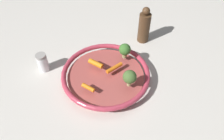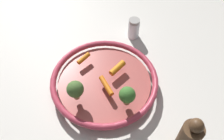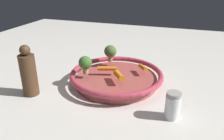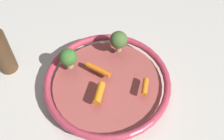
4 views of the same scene
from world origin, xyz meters
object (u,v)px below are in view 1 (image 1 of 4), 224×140
serving_bowl (106,76)px  pepper_mill (144,26)px  broccoli_floret_mid (130,77)px  baby_carrot_center (114,68)px  baby_carrot_right (88,88)px  salt_shaker (43,62)px  baby_carrot_back (96,63)px  broccoli_floret_small (125,50)px

serving_bowl → pepper_mill: bearing=123.7°
serving_bowl → broccoli_floret_mid: 0.12m
baby_carrot_center → broccoli_floret_mid: (0.09, 0.02, 0.03)m
baby_carrot_right → baby_carrot_center: same height
serving_bowl → baby_carrot_right: bearing=-58.3°
baby_carrot_right → pepper_mill: bearing=123.2°
salt_shaker → pepper_mill: pepper_mill is taller
baby_carrot_center → baby_carrot_back: baby_carrot_back is taller
baby_carrot_center → baby_carrot_back: size_ratio=1.20×
baby_carrot_back → salt_shaker: size_ratio=0.74×
baby_carrot_right → broccoli_floret_small: size_ratio=0.77×
serving_bowl → salt_shaker: salt_shaker is taller
broccoli_floret_mid → pepper_mill: bearing=143.0°
serving_bowl → broccoli_floret_mid: bearing=31.2°
baby_carrot_right → broccoli_floret_small: 0.21m
baby_carrot_right → pepper_mill: 0.39m
broccoli_floret_mid → salt_shaker: broccoli_floret_mid is taller
baby_carrot_center → salt_shaker: salt_shaker is taller
broccoli_floret_mid → broccoli_floret_small: (-0.13, 0.04, -0.00)m
baby_carrot_back → serving_bowl: bearing=26.2°
baby_carrot_center → broccoli_floret_mid: broccoli_floret_mid is taller
serving_bowl → broccoli_floret_mid: size_ratio=5.01×
baby_carrot_back → broccoli_floret_small: broccoli_floret_small is taller
pepper_mill → baby_carrot_right: bearing=-56.8°
salt_shaker → broccoli_floret_small: bearing=71.8°
baby_carrot_right → baby_carrot_center: size_ratio=0.69×
serving_bowl → baby_carrot_back: baby_carrot_back is taller
baby_carrot_center → broccoli_floret_mid: size_ratio=1.05×
baby_carrot_right → baby_carrot_center: (-0.05, 0.12, 0.00)m
baby_carrot_center → broccoli_floret_mid: bearing=12.2°
broccoli_floret_small → salt_shaker: 0.32m
pepper_mill → baby_carrot_center: bearing=-52.1°
broccoli_floret_small → salt_shaker: broccoli_floret_small is taller
serving_bowl → salt_shaker: (-0.15, -0.21, 0.01)m
broccoli_floret_small → pepper_mill: bearing=128.5°
baby_carrot_right → salt_shaker: bearing=-148.1°
serving_bowl → baby_carrot_right: baby_carrot_right is taller
baby_carrot_right → pepper_mill: pepper_mill is taller
baby_carrot_center → broccoli_floret_mid: 0.10m
baby_carrot_back → broccoli_floret_mid: broccoli_floret_mid is taller
serving_bowl → pepper_mill: size_ratio=1.96×
serving_bowl → pepper_mill: pepper_mill is taller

